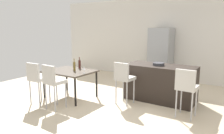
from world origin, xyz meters
TOP-DOWN VIEW (x-y plane):
  - ground_plane at (0.00, 0.00)m, footprint 10.00×10.00m
  - back_wall at (0.00, 3.04)m, footprint 10.00×0.12m
  - kitchen_island at (0.26, 0.66)m, footprint 1.75×0.80m
  - bar_chair_left at (-0.37, -0.12)m, footprint 0.43×0.43m
  - bar_chair_middle at (1.12, -0.12)m, footprint 0.42×0.42m
  - dining_table at (-1.84, -0.44)m, footprint 1.24×0.97m
  - dining_chair_near at (-2.11, -1.29)m, footprint 0.41×0.41m
  - dining_chair_far at (-1.56, -1.29)m, footprint 0.42×0.42m
  - wine_bottle_left at (-1.71, -0.40)m, footprint 0.06×0.06m
  - wine_bottle_right at (-1.82, -0.07)m, footprint 0.07×0.07m
  - wine_glass_middle at (-1.31, -0.49)m, footprint 0.07×0.07m
  - refrigerator at (-0.47, 2.60)m, footprint 0.72×0.68m
  - fruit_bowl at (0.21, 0.62)m, footprint 0.29×0.29m

SIDE VIEW (x-z plane):
  - ground_plane at x=0.00m, z-range 0.00..0.00m
  - kitchen_island at x=0.26m, z-range 0.00..0.92m
  - dining_table at x=-1.84m, z-range 0.30..1.04m
  - bar_chair_left at x=-0.37m, z-range 0.17..1.22m
  - bar_chair_middle at x=1.12m, z-range 0.17..1.22m
  - dining_chair_near at x=-2.11m, z-range 0.17..1.22m
  - dining_chair_far at x=-1.56m, z-range 0.17..1.22m
  - wine_bottle_right at x=-1.82m, z-range 0.70..1.02m
  - wine_glass_middle at x=-1.31m, z-range 0.78..0.95m
  - wine_bottle_left at x=-1.71m, z-range 0.70..1.03m
  - refrigerator at x=-0.47m, z-range 0.00..1.84m
  - fruit_bowl at x=0.21m, z-range 0.92..0.99m
  - back_wall at x=0.00m, z-range 0.00..2.90m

